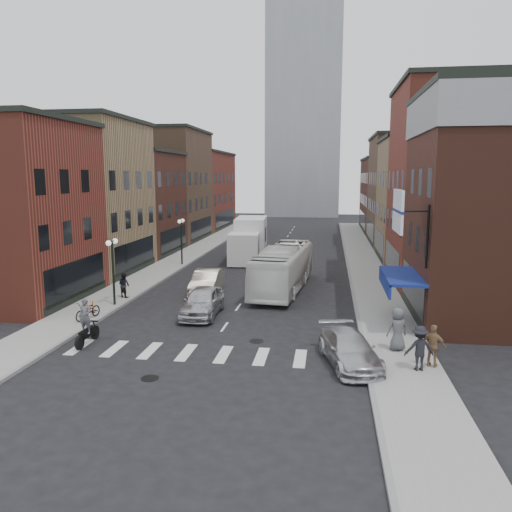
{
  "coord_description": "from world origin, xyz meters",
  "views": [
    {
      "loc": [
        5.31,
        -23.68,
        7.84
      ],
      "look_at": [
        0.94,
        5.97,
        3.0
      ],
      "focal_mm": 35.0,
      "sensor_mm": 36.0,
      "label": 1
    }
  ],
  "objects_px": {
    "billboard_sign": "(400,212)",
    "transit_bus": "(283,268)",
    "ped_right_c": "(398,329)",
    "ped_right_b": "(433,346)",
    "bike_rack": "(90,310)",
    "ped_right_a": "(419,348)",
    "parked_bicycle": "(88,310)",
    "ped_left_solo": "(124,285)",
    "streetlamp_near": "(113,259)",
    "sedan_left_far": "(207,282)",
    "curb_car": "(349,349)",
    "box_truck": "(249,240)",
    "streetlamp_far": "(181,233)",
    "motorcycle_rider": "(86,323)",
    "sedan_left_near": "(202,302)"
  },
  "relations": [
    {
      "from": "bike_rack",
      "to": "billboard_sign",
      "type": "bearing_deg",
      "value": -2.83
    },
    {
      "from": "sedan_left_far",
      "to": "parked_bicycle",
      "type": "relative_size",
      "value": 2.57
    },
    {
      "from": "parked_bicycle",
      "to": "box_truck",
      "type": "bearing_deg",
      "value": 90.56
    },
    {
      "from": "streetlamp_near",
      "to": "motorcycle_rider",
      "type": "xyz_separation_m",
      "value": [
        1.6,
        -6.64,
        -1.87
      ]
    },
    {
      "from": "curb_car",
      "to": "parked_bicycle",
      "type": "height_order",
      "value": "curb_car"
    },
    {
      "from": "streetlamp_near",
      "to": "sedan_left_far",
      "type": "height_order",
      "value": "streetlamp_near"
    },
    {
      "from": "motorcycle_rider",
      "to": "streetlamp_near",
      "type": "bearing_deg",
      "value": 104.02
    },
    {
      "from": "billboard_sign",
      "to": "ped_right_c",
      "type": "distance_m",
      "value": 5.48
    },
    {
      "from": "streetlamp_near",
      "to": "box_truck",
      "type": "bearing_deg",
      "value": 73.35
    },
    {
      "from": "curb_car",
      "to": "ped_left_solo",
      "type": "bearing_deg",
      "value": 131.47
    },
    {
      "from": "motorcycle_rider",
      "to": "ped_left_solo",
      "type": "xyz_separation_m",
      "value": [
        -1.74,
        8.46,
        -0.09
      ]
    },
    {
      "from": "sedan_left_far",
      "to": "parked_bicycle",
      "type": "height_order",
      "value": "sedan_left_far"
    },
    {
      "from": "box_truck",
      "to": "transit_bus",
      "type": "distance_m",
      "value": 12.6
    },
    {
      "from": "ped_right_a",
      "to": "ped_right_b",
      "type": "bearing_deg",
      "value": -154.77
    },
    {
      "from": "box_truck",
      "to": "ped_left_solo",
      "type": "relative_size",
      "value": 5.71
    },
    {
      "from": "ped_right_c",
      "to": "sedan_left_far",
      "type": "bearing_deg",
      "value": -62.72
    },
    {
      "from": "billboard_sign",
      "to": "transit_bus",
      "type": "height_order",
      "value": "billboard_sign"
    },
    {
      "from": "sedan_left_near",
      "to": "ped_right_a",
      "type": "height_order",
      "value": "ped_right_a"
    },
    {
      "from": "streetlamp_far",
      "to": "ped_right_c",
      "type": "relative_size",
      "value": 2.13
    },
    {
      "from": "billboard_sign",
      "to": "bike_rack",
      "type": "height_order",
      "value": "billboard_sign"
    },
    {
      "from": "billboard_sign",
      "to": "streetlamp_far",
      "type": "bearing_deg",
      "value": 132.41
    },
    {
      "from": "streetlamp_near",
      "to": "billboard_sign",
      "type": "bearing_deg",
      "value": -12.35
    },
    {
      "from": "streetlamp_far",
      "to": "curb_car",
      "type": "height_order",
      "value": "streetlamp_far"
    },
    {
      "from": "ped_left_solo",
      "to": "ped_right_c",
      "type": "relative_size",
      "value": 0.83
    },
    {
      "from": "billboard_sign",
      "to": "streetlamp_far",
      "type": "relative_size",
      "value": 0.9
    },
    {
      "from": "sedan_left_near",
      "to": "transit_bus",
      "type": "bearing_deg",
      "value": 60.27
    },
    {
      "from": "parked_bicycle",
      "to": "ped_left_solo",
      "type": "xyz_separation_m",
      "value": [
        -0.05,
        4.95,
        0.32
      ]
    },
    {
      "from": "transit_bus",
      "to": "sedan_left_far",
      "type": "xyz_separation_m",
      "value": [
        -5.0,
        -1.78,
        -0.76
      ]
    },
    {
      "from": "bike_rack",
      "to": "sedan_left_near",
      "type": "xyz_separation_m",
      "value": [
        5.92,
        1.65,
        0.26
      ]
    },
    {
      "from": "box_truck",
      "to": "ped_left_solo",
      "type": "height_order",
      "value": "box_truck"
    },
    {
      "from": "ped_right_b",
      "to": "curb_car",
      "type": "bearing_deg",
      "value": 22.75
    },
    {
      "from": "ped_right_c",
      "to": "ped_right_a",
      "type": "bearing_deg",
      "value": 82.86
    },
    {
      "from": "streetlamp_near",
      "to": "ped_left_solo",
      "type": "bearing_deg",
      "value": 94.63
    },
    {
      "from": "billboard_sign",
      "to": "streetlamp_far",
      "type": "xyz_separation_m",
      "value": [
        -15.99,
        17.5,
        -3.22
      ]
    },
    {
      "from": "box_truck",
      "to": "parked_bicycle",
      "type": "relative_size",
      "value": 4.98
    },
    {
      "from": "ped_right_b",
      "to": "ped_right_c",
      "type": "distance_m",
      "value": 2.17
    },
    {
      "from": "ped_right_b",
      "to": "ped_right_c",
      "type": "bearing_deg",
      "value": -32.41
    },
    {
      "from": "box_truck",
      "to": "ped_right_c",
      "type": "xyz_separation_m",
      "value": [
        10.47,
        -23.58,
        -0.81
      ]
    },
    {
      "from": "motorcycle_rider",
      "to": "sedan_left_far",
      "type": "height_order",
      "value": "motorcycle_rider"
    },
    {
      "from": "streetlamp_far",
      "to": "motorcycle_rider",
      "type": "distance_m",
      "value": 20.79
    },
    {
      "from": "billboard_sign",
      "to": "streetlamp_far",
      "type": "distance_m",
      "value": 23.92
    },
    {
      "from": "streetlamp_near",
      "to": "motorcycle_rider",
      "type": "height_order",
      "value": "streetlamp_near"
    },
    {
      "from": "billboard_sign",
      "to": "sedan_left_far",
      "type": "bearing_deg",
      "value": 145.58
    },
    {
      "from": "ped_right_c",
      "to": "ped_right_b",
      "type": "bearing_deg",
      "value": 101.75
    },
    {
      "from": "streetlamp_near",
      "to": "parked_bicycle",
      "type": "xyz_separation_m",
      "value": [
        -0.1,
        -3.14,
        -2.28
      ]
    },
    {
      "from": "billboard_sign",
      "to": "ped_right_b",
      "type": "xyz_separation_m",
      "value": [
        1.01,
        -4.01,
        -5.1
      ]
    },
    {
      "from": "sedan_left_far",
      "to": "parked_bicycle",
      "type": "bearing_deg",
      "value": -125.77
    },
    {
      "from": "sedan_left_near",
      "to": "parked_bicycle",
      "type": "height_order",
      "value": "sedan_left_near"
    },
    {
      "from": "bike_rack",
      "to": "ped_right_a",
      "type": "distance_m",
      "value": 17.4
    },
    {
      "from": "streetlamp_far",
      "to": "curb_car",
      "type": "relative_size",
      "value": 0.89
    }
  ]
}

